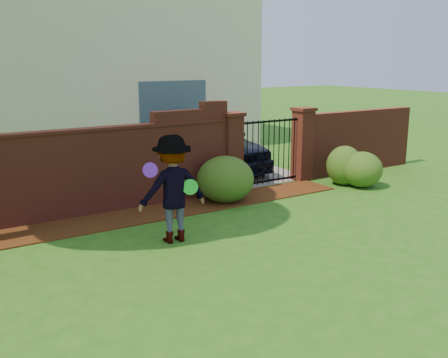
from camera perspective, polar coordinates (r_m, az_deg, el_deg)
ground at (r=7.94m, az=2.44°, el=-9.84°), size 80.00×80.00×0.01m
mulch_bed at (r=10.32m, az=-12.79°, el=-4.55°), size 11.10×1.08×0.03m
brick_wall at (r=10.42m, az=-19.78°, el=0.35°), size 8.70×0.31×2.16m
brick_wall_return at (r=14.89m, az=14.43°, el=4.04°), size 4.00×0.25×1.70m
pillar_left at (r=12.15m, az=0.82°, el=3.00°), size 0.50×0.50×1.88m
pillar_right at (r=13.48m, az=8.64°, el=3.85°), size 0.50×0.50×1.88m
iron_gate at (r=12.81m, az=4.93°, el=3.00°), size 1.78×0.03×1.60m
driveway at (r=16.25m, az=-3.80°, el=2.13°), size 3.20×8.00×0.01m
house at (r=18.70m, az=-17.04°, el=12.77°), size 12.40×6.40×6.30m
car at (r=14.54m, az=-1.13°, el=3.91°), size 1.93×4.55×1.53m
shrub_left at (r=11.33m, az=0.15°, el=-0.03°), size 1.25×1.25×1.03m
shrub_middle at (r=13.26m, az=13.09°, el=1.47°), size 0.89×0.89×0.98m
shrub_right at (r=13.12m, az=14.93°, el=1.01°), size 0.99×0.99×0.88m
man at (r=8.82m, az=-5.62°, el=-1.15°), size 1.26×0.82×1.85m
frisbee_purple at (r=8.51m, az=-8.12°, el=0.99°), size 0.26×0.13×0.25m
frisbee_green at (r=8.74m, az=-3.73°, el=-0.88°), size 0.26×0.18×0.27m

